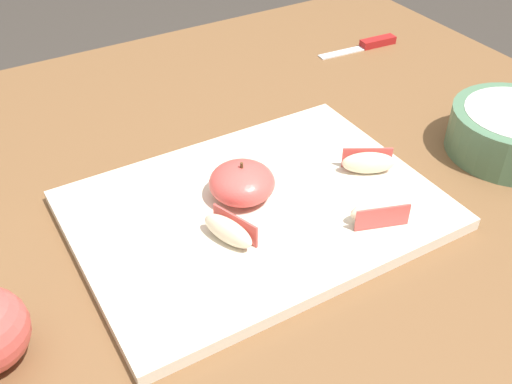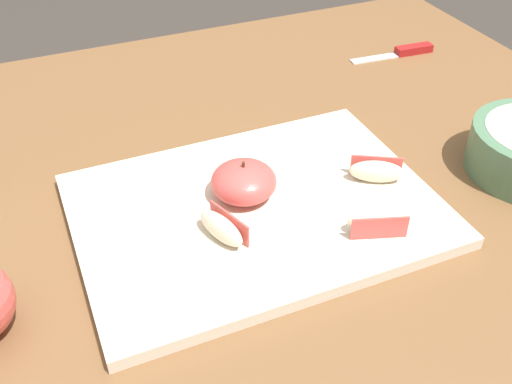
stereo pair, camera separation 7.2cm
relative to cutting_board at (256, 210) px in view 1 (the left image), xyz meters
The scene contains 7 objects.
dining_table 0.12m from the cutting_board, 77.93° to the left, with size 1.21×0.99×0.73m.
cutting_board is the anchor object (origin of this frame).
apple_half_skin_up 0.04m from the cutting_board, 106.87° to the left, with size 0.08×0.08×0.05m.
apple_wedge_front 0.07m from the cutting_board, 146.27° to the right, with size 0.05×0.07×0.03m.
apple_wedge_left 0.16m from the cutting_board, ahead, with size 0.07×0.05×0.03m.
apple_wedge_back 0.15m from the cutting_board, 42.33° to the right, with size 0.07×0.04×0.03m.
paring_knife 0.53m from the cutting_board, 35.63° to the left, with size 0.16×0.03×0.01m.
Camera 1 is at (-0.30, -0.55, 1.21)m, focal length 42.11 mm.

